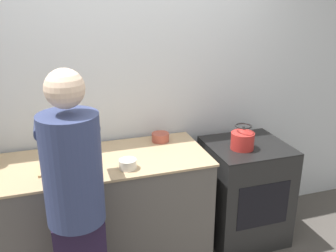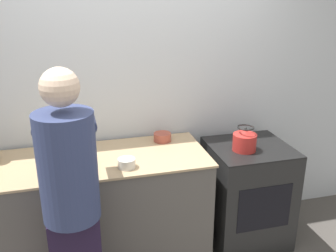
{
  "view_description": "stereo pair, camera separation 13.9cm",
  "coord_description": "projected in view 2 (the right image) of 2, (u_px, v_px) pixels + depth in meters",
  "views": [
    {
      "loc": [
        -0.66,
        -2.26,
        2.14
      ],
      "look_at": [
        0.15,
        0.24,
        1.18
      ],
      "focal_mm": 40.0,
      "sensor_mm": 36.0,
      "label": 1
    },
    {
      "loc": [
        -0.53,
        -2.3,
        2.14
      ],
      "look_at": [
        0.15,
        0.24,
        1.18
      ],
      "focal_mm": 40.0,
      "sensor_mm": 36.0,
      "label": 2
    }
  ],
  "objects": [
    {
      "name": "bowl_mixing",
      "position": [
        162.0,
        137.0,
        3.17
      ],
      "size": [
        0.15,
        0.15,
        0.07
      ],
      "color": "#9E4738",
      "rests_on": "counter"
    },
    {
      "name": "counter",
      "position": [
        101.0,
        211.0,
        3.01
      ],
      "size": [
        1.7,
        0.71,
        0.93
      ],
      "color": "#5B5651",
      "rests_on": "ground_plane"
    },
    {
      "name": "kettle",
      "position": [
        245.0,
        140.0,
        3.04
      ],
      "size": [
        0.19,
        0.19,
        0.2
      ],
      "color": "red",
      "rests_on": "oven"
    },
    {
      "name": "oven",
      "position": [
        247.0,
        193.0,
        3.29
      ],
      "size": [
        0.67,
        0.63,
        0.9
      ],
      "color": "black",
      "rests_on": "ground_plane"
    },
    {
      "name": "wall_back",
      "position": [
        136.0,
        94.0,
        3.18
      ],
      "size": [
        8.0,
        0.05,
        2.6
      ],
      "color": "silver",
      "rests_on": "ground_plane"
    },
    {
      "name": "person",
      "position": [
        71.0,
        196.0,
        2.28
      ],
      "size": [
        0.39,
        0.63,
        1.75
      ],
      "color": "#231731",
      "rests_on": "ground_plane"
    },
    {
      "name": "knife",
      "position": [
        61.0,
        164.0,
        2.72
      ],
      "size": [
        0.23,
        0.11,
        0.01
      ],
      "rotation": [
        0.0,
        0.0,
        -0.34
      ],
      "color": "silver",
      "rests_on": "cutting_board"
    },
    {
      "name": "bowl_prep",
      "position": [
        127.0,
        163.0,
        2.69
      ],
      "size": [
        0.13,
        0.13,
        0.07
      ],
      "color": "silver",
      "rests_on": "counter"
    },
    {
      "name": "cutting_board",
      "position": [
        67.0,
        165.0,
        2.72
      ],
      "size": [
        0.4,
        0.19,
        0.02
      ],
      "color": "tan",
      "rests_on": "counter"
    }
  ]
}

